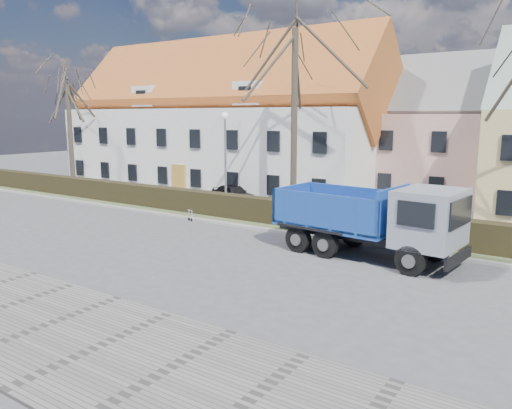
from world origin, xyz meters
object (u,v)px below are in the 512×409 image
Objects in this scene: cart_frame at (188,214)px; parked_car_a at (234,194)px; streetlight at (225,163)px; dump_truck at (360,218)px.

cart_frame is 6.05m from parked_car_a.
parked_car_a is (-1.81, 3.21, -2.36)m from streetlight.
streetlight is at bearing 78.79° from cart_frame.
parked_car_a is (-11.78, 7.24, -0.95)m from dump_truck.
streetlight is at bearing -133.61° from parked_car_a.
cart_frame is at bearing 178.64° from dump_truck.
streetlight reaches higher than dump_truck.
parked_car_a is at bearing 119.37° from streetlight.
dump_truck reaches higher than cart_frame.
streetlight is (-9.97, 4.03, 1.41)m from dump_truck.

